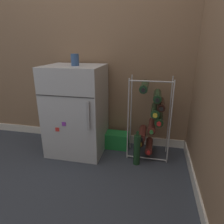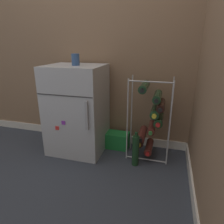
{
  "view_description": "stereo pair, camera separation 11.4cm",
  "coord_description": "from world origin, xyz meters",
  "px_view_note": "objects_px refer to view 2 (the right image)",
  "views": [
    {
      "loc": [
        0.52,
        -1.48,
        1.08
      ],
      "look_at": [
        0.12,
        0.32,
        0.44
      ],
      "focal_mm": 32.0,
      "sensor_mm": 36.0,
      "label": 1
    },
    {
      "loc": [
        0.63,
        -1.45,
        1.08
      ],
      "look_at": [
        0.12,
        0.32,
        0.44
      ],
      "focal_mm": 32.0,
      "sensor_mm": 36.0,
      "label": 2
    }
  ],
  "objects_px": {
    "fridge_top_cup": "(75,60)",
    "mini_fridge": "(77,110)",
    "wine_rack": "(151,119)",
    "soda_box": "(118,140)",
    "loose_bottle_floor": "(136,150)"
  },
  "relations": [
    {
      "from": "soda_box",
      "to": "fridge_top_cup",
      "type": "distance_m",
      "value": 0.94
    },
    {
      "from": "mini_fridge",
      "to": "wine_rack",
      "type": "distance_m",
      "value": 0.74
    },
    {
      "from": "mini_fridge",
      "to": "loose_bottle_floor",
      "type": "distance_m",
      "value": 0.71
    },
    {
      "from": "loose_bottle_floor",
      "to": "fridge_top_cup",
      "type": "bearing_deg",
      "value": 170.08
    },
    {
      "from": "wine_rack",
      "to": "loose_bottle_floor",
      "type": "distance_m",
      "value": 0.33
    },
    {
      "from": "wine_rack",
      "to": "soda_box",
      "type": "xyz_separation_m",
      "value": [
        -0.34,
        0.09,
        -0.32
      ]
    },
    {
      "from": "fridge_top_cup",
      "to": "mini_fridge",
      "type": "bearing_deg",
      "value": 132.7
    },
    {
      "from": "fridge_top_cup",
      "to": "loose_bottle_floor",
      "type": "distance_m",
      "value": 1.0
    },
    {
      "from": "wine_rack",
      "to": "soda_box",
      "type": "relative_size",
      "value": 3.33
    },
    {
      "from": "soda_box",
      "to": "wine_rack",
      "type": "bearing_deg",
      "value": -14.48
    },
    {
      "from": "soda_box",
      "to": "loose_bottle_floor",
      "type": "height_order",
      "value": "loose_bottle_floor"
    },
    {
      "from": "wine_rack",
      "to": "soda_box",
      "type": "distance_m",
      "value": 0.48
    },
    {
      "from": "mini_fridge",
      "to": "fridge_top_cup",
      "type": "xyz_separation_m",
      "value": [
        0.03,
        -0.03,
        0.49
      ]
    },
    {
      "from": "fridge_top_cup",
      "to": "loose_bottle_floor",
      "type": "bearing_deg",
      "value": -9.92
    },
    {
      "from": "soda_box",
      "to": "fridge_top_cup",
      "type": "relative_size",
      "value": 2.25
    }
  ]
}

